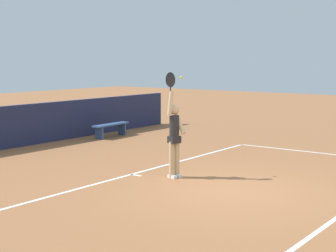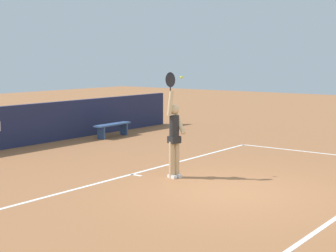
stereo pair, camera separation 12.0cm
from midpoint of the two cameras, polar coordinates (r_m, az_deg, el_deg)
name	(u,v)px [view 1 (the left image)]	position (r m, az deg, el deg)	size (l,w,h in m)	color
ground_plane	(231,191)	(11.09, 6.50, -7.03)	(60.00, 60.00, 0.00)	#9E643B
court_lines	(223,190)	(11.18, 5.71, -6.89)	(11.00, 5.19, 0.00)	white
tennis_player	(174,134)	(12.08, 0.40, -0.90)	(0.46, 0.41, 2.45)	tan
tennis_ball	(181,77)	(12.22, 1.18, 5.28)	(0.07, 0.07, 0.07)	#C6D830
courtside_bench_far	(111,127)	(18.57, -6.37, -0.08)	(1.63, 0.44, 0.47)	#365385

